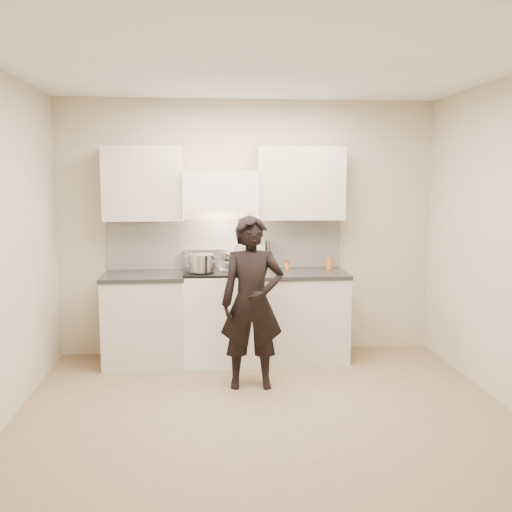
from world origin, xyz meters
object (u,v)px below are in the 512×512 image
Objects in this scene: counter_right at (301,315)px; wok at (240,257)px; person at (252,303)px; utensil_crock at (266,260)px; stove at (222,315)px.

wok is (-0.63, 0.14, 0.60)m from counter_right.
person reaches higher than wok.
person is (-0.24, -1.03, -0.24)m from utensil_crock.
utensil_crock is (0.49, 0.25, 0.54)m from stove.
utensil_crock is 0.20× the size of person.
wok reaches higher than utensil_crock.
stove is 0.83m from counter_right.
counter_right is at bearing 55.71° from person.
wok is at bearing 95.09° from person.
stove is 0.77m from utensil_crock.
counter_right is 1.03m from person.
wok is at bearing 167.09° from counter_right.
stove is at bearing -180.00° from counter_right.
counter_right is 0.59× the size of person.
utensil_crock is at bearing 26.63° from stove.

